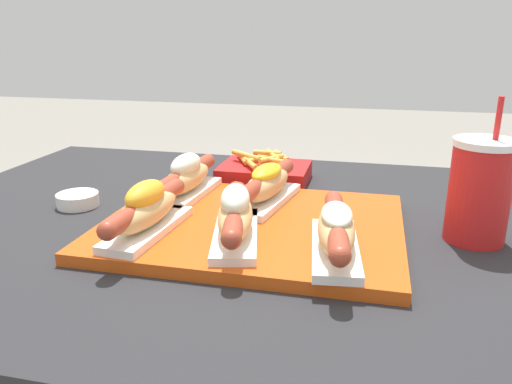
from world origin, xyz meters
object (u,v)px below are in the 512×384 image
(hot_dog_3, at_px, (186,177))
(hot_dog_4, at_px, (267,185))
(sauce_bowl, at_px, (78,199))
(drink_cup, at_px, (480,191))
(fries_basket, at_px, (265,172))
(serving_tray, at_px, (253,226))
(hot_dog_1, at_px, (235,215))
(hot_dog_0, at_px, (146,210))
(hot_dog_2, at_px, (336,230))

(hot_dog_3, relative_size, hot_dog_4, 1.01)
(sauce_bowl, xyz_separation_m, drink_cup, (0.66, -0.00, 0.06))
(hot_dog_3, relative_size, drink_cup, 1.04)
(sauce_bowl, bearing_deg, hot_dog_3, 13.22)
(drink_cup, bearing_deg, hot_dog_4, 172.17)
(fries_basket, bearing_deg, drink_cup, -31.97)
(hot_dog_4, bearing_deg, serving_tray, -92.34)
(hot_dog_1, bearing_deg, drink_cup, 18.66)
(hot_dog_3, xyz_separation_m, fries_basket, (0.10, 0.18, -0.03))
(hot_dog_1, distance_m, fries_basket, 0.35)
(fries_basket, bearing_deg, hot_dog_4, -76.67)
(hot_dog_4, distance_m, fries_basket, 0.19)
(hot_dog_0, relative_size, fries_basket, 1.23)
(hot_dog_3, bearing_deg, hot_dog_1, -50.31)
(hot_dog_0, relative_size, hot_dog_4, 1.01)
(hot_dog_3, bearing_deg, drink_cup, -5.87)
(serving_tray, bearing_deg, drink_cup, 6.90)
(hot_dog_2, bearing_deg, drink_cup, 33.66)
(hot_dog_4, xyz_separation_m, fries_basket, (-0.04, 0.18, -0.03))
(serving_tray, bearing_deg, hot_dog_4, 87.66)
(drink_cup, relative_size, fries_basket, 1.19)
(hot_dog_1, bearing_deg, hot_dog_3, 129.69)
(hot_dog_0, bearing_deg, fries_basket, 74.53)
(serving_tray, xyz_separation_m, drink_cup, (0.33, 0.04, 0.07))
(hot_dog_0, relative_size, hot_dog_1, 1.02)
(hot_dog_0, height_order, hot_dog_4, hot_dog_0)
(hot_dog_4, relative_size, drink_cup, 1.03)
(hot_dog_1, relative_size, hot_dog_4, 0.99)
(hot_dog_3, bearing_deg, sauce_bowl, -166.78)
(drink_cup, xyz_separation_m, fries_basket, (-0.37, 0.23, -0.06))
(hot_dog_1, height_order, hot_dog_3, same)
(drink_cup, bearing_deg, hot_dog_1, -161.34)
(drink_cup, bearing_deg, sauce_bowl, 179.68)
(hot_dog_3, distance_m, fries_basket, 0.21)
(hot_dog_0, distance_m, hot_dog_4, 0.22)
(hot_dog_0, xyz_separation_m, fries_basket, (0.10, 0.35, -0.03))
(hot_dog_0, height_order, hot_dog_1, same)
(hot_dog_2, distance_m, hot_dog_4, 0.22)
(serving_tray, height_order, hot_dog_1, hot_dog_1)
(hot_dog_4, height_order, drink_cup, drink_cup)
(hot_dog_2, bearing_deg, sauce_bowl, 164.00)
(hot_dog_3, bearing_deg, hot_dog_4, -1.45)
(sauce_bowl, bearing_deg, serving_tray, -7.45)
(hot_dog_1, xyz_separation_m, hot_dog_3, (-0.13, 0.16, -0.00))
(hot_dog_1, height_order, fries_basket, hot_dog_1)
(hot_dog_2, bearing_deg, hot_dog_0, 178.36)
(hot_dog_0, distance_m, hot_dog_3, 0.17)
(serving_tray, bearing_deg, sauce_bowl, 172.55)
(hot_dog_4, distance_m, drink_cup, 0.33)
(hot_dog_3, height_order, fries_basket, hot_dog_3)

